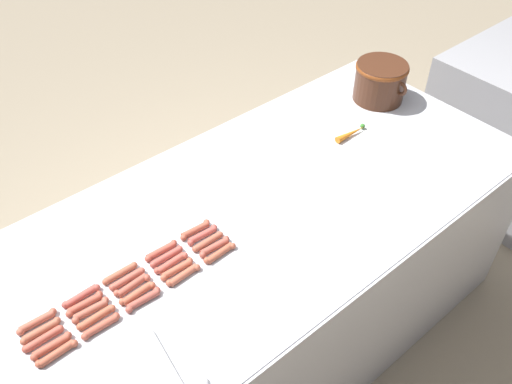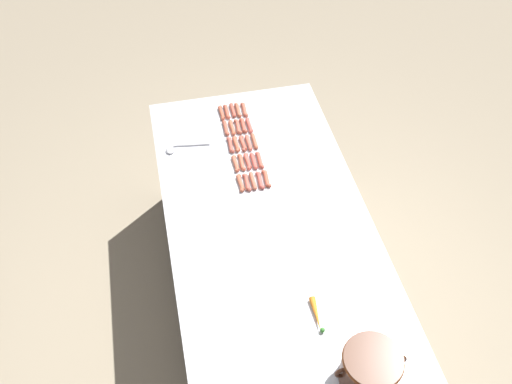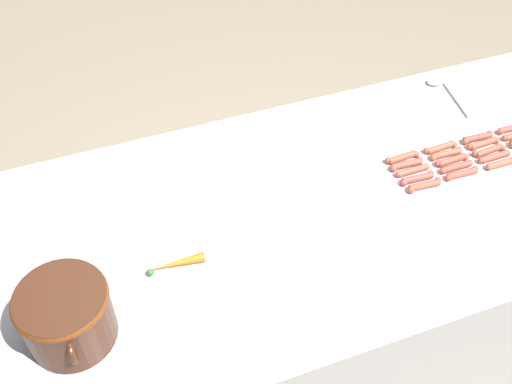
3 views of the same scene
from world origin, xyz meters
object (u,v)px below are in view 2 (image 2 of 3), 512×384
Objects in this scene: hot_dog_12 at (243,144)px; hot_dog_17 at (236,144)px; hot_dog_10 at (233,110)px; hot_dog_11 at (238,127)px; hot_dog_13 at (248,161)px; hot_dog_23 at (235,164)px; hot_dog_6 at (243,126)px; hot_dog_22 at (230,145)px; hot_dog_14 at (253,181)px; carrot at (317,315)px; hot_dog_9 at (260,180)px; hot_dog_8 at (254,161)px; hot_dog_19 at (247,182)px; hot_dog_4 at (266,179)px; hot_dog_15 at (227,112)px; hot_dog_16 at (232,128)px; hot_dog_2 at (254,141)px; hot_dog_20 at (221,113)px; hot_dog_21 at (226,128)px; serving_spoon at (177,148)px; hot_dog_0 at (244,110)px; hot_dog_5 at (238,110)px; hot_dog_7 at (248,143)px; bean_pot at (371,367)px; hot_dog_3 at (260,160)px; hot_dog_24 at (240,183)px; hot_dog_18 at (241,162)px; hot_dog_1 at (249,125)px.

hot_dog_12 and hot_dog_17 have the same top height.
hot_dog_10 and hot_dog_11 have the same top height.
hot_dog_13 is 0.07m from hot_dog_23.
hot_dog_6 is 1.00× the size of hot_dog_22.
hot_dog_14 is 0.90m from carrot.
hot_dog_9 and hot_dog_10 have the same top height.
hot_dog_19 is at bearing 65.22° from hot_dog_8.
hot_dog_23 is (0.15, -0.16, 0.00)m from hot_dog_4.
carrot is (-0.11, 1.05, 0.00)m from hot_dog_13.
hot_dog_8 is at bearing -75.22° from hot_dog_4.
hot_dog_15 and hot_dog_16 have the same top height.
hot_dog_2 is at bearing 103.74° from hot_dog_6.
hot_dog_20 and hot_dog_21 have the same top height.
hot_dog_0 is at bearing -150.72° from serving_spoon.
hot_dog_5 and hot_dog_9 have the same top height.
hot_dog_16 is at bearing -65.23° from hot_dog_7.
bean_pot reaches higher than hot_dog_12.
hot_dog_5 is 0.63m from hot_dog_9.
hot_dog_3 is 0.48m from hot_dog_10.
hot_dog_12 is at bearing -83.87° from hot_dog_9.
hot_dog_20 is (0.08, 0.01, 0.00)m from hot_dog_10.
hot_dog_3 is at bearing -88.03° from carrot.
hot_dog_7 and hot_dog_11 have the same top height.
hot_dog_24 is (0.00, 0.47, 0.00)m from hot_dog_21.
hot_dog_19 is at bearing 96.15° from hot_dog_22.
hot_dog_17 is 1.00× the size of hot_dog_24.
hot_dog_9 is at bearing 100.02° from hot_dog_20.
hot_dog_24 is (0.00, 0.32, 0.00)m from hot_dog_22.
hot_dog_24 is (0.15, 0.32, 0.00)m from hot_dog_2.
hot_dog_15 is 0.43× the size of bean_pot.
hot_dog_13 is 0.47m from hot_dog_20.
bean_pot is (-0.23, 1.54, 0.09)m from hot_dog_12.
hot_dog_9 is 1.00× the size of hot_dog_12.
hot_dog_18 is 0.32m from hot_dog_21.
hot_dog_14 is at bearing 114.09° from hot_dog_23.
carrot reaches higher than hot_dog_18.
hot_dog_10 and hot_dog_14 have the same top height.
hot_dog_16 is (0.04, 0.16, 0.00)m from hot_dog_10.
hot_dog_23 is at bearing 1.64° from hot_dog_13.
hot_dog_16 is 1.00× the size of hot_dog_18.
hot_dog_5 is 1.52m from carrot.
hot_dog_22 is (0.07, -0.16, 0.00)m from hot_dog_13.
hot_dog_1 is 1.00× the size of hot_dog_24.
hot_dog_3 is 0.04m from hot_dog_8.
hot_dog_18 is 1.41m from bean_pot.
hot_dog_13 is at bearing -80.34° from bean_pot.
hot_dog_19 and hot_dog_24 have the same top height.
hot_dog_19 is at bearing 86.45° from hot_dog_10.
hot_dog_6 is at bearing -165.40° from serving_spoon.
hot_dog_23 is at bearing 89.94° from hot_dog_22.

